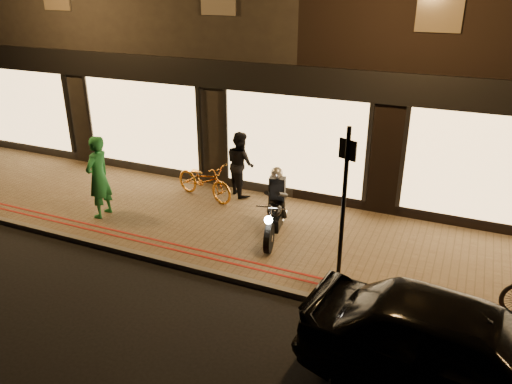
% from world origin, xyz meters
% --- Properties ---
extents(ground, '(90.00, 90.00, 0.00)m').
position_xyz_m(ground, '(0.00, 0.00, 0.00)').
color(ground, black).
rests_on(ground, ground).
extents(sidewalk, '(50.00, 4.00, 0.12)m').
position_xyz_m(sidewalk, '(0.00, 2.00, 0.06)').
color(sidewalk, brown).
rests_on(sidewalk, ground).
extents(kerb_stone, '(50.00, 0.14, 0.12)m').
position_xyz_m(kerb_stone, '(0.00, 0.05, 0.06)').
color(kerb_stone, '#59544C').
rests_on(kerb_stone, ground).
extents(red_kerb_lines, '(50.00, 0.26, 0.01)m').
position_xyz_m(red_kerb_lines, '(0.00, 0.55, 0.12)').
color(red_kerb_lines, maroon).
rests_on(red_kerb_lines, sidewalk).
extents(building_row, '(48.00, 10.11, 8.50)m').
position_xyz_m(building_row, '(-0.00, 8.99, 4.25)').
color(building_row, black).
rests_on(building_row, ground).
extents(motorcycle, '(0.68, 1.93, 1.59)m').
position_xyz_m(motorcycle, '(0.37, 1.86, 0.73)').
color(motorcycle, black).
rests_on(motorcycle, sidewalk).
extents(sign_post, '(0.33, 0.17, 3.00)m').
position_xyz_m(sign_post, '(2.11, 0.68, 1.80)').
color(sign_post, black).
rests_on(sign_post, sidewalk).
extents(bicycle_gold, '(1.94, 1.10, 0.97)m').
position_xyz_m(bicycle_gold, '(-2.08, 3.09, 0.60)').
color(bicycle_gold, orange).
rests_on(bicycle_gold, sidewalk).
extents(person_green, '(0.50, 0.74, 1.97)m').
position_xyz_m(person_green, '(-3.81, 1.18, 1.11)').
color(person_green, '#1E7237').
rests_on(person_green, sidewalk).
extents(person_dark, '(1.04, 1.02, 1.69)m').
position_xyz_m(person_dark, '(-1.35, 3.69, 0.97)').
color(person_dark, black).
rests_on(person_dark, sidewalk).
extents(parked_car, '(4.63, 2.30, 1.52)m').
position_xyz_m(parked_car, '(4.33, -1.30, 0.76)').
color(parked_car, black).
rests_on(parked_car, ground).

